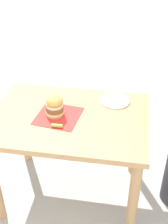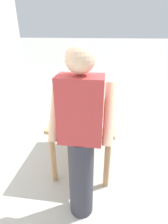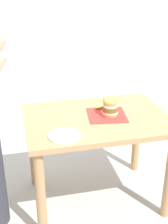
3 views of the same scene
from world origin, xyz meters
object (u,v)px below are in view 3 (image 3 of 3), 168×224
Objects in this scene: patio_table at (97,132)px; pickle_spear at (99,107)px; side_plate_with_forks at (64,135)px; sandwich at (110,106)px.

pickle_spear reaches higher than patio_table.
side_plate_with_forks is (-0.24, 0.29, 0.14)m from patio_table.
sandwich is at bearing -92.38° from patio_table.
sandwich is at bearing -161.85° from pickle_spear.
patio_table is 4.92× the size of side_plate_with_forks.
sandwich is 0.86× the size of side_plate_with_forks.
sandwich is 2.50× the size of pickle_spear.
patio_table is 5.70× the size of sandwich.
sandwich is (-0.00, -0.10, 0.21)m from patio_table.
sandwich is 0.16m from pickle_spear.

